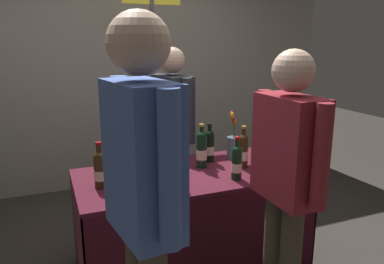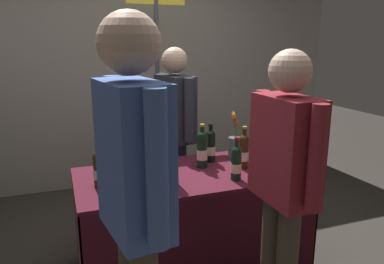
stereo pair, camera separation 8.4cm
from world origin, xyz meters
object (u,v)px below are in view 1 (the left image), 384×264
object	(u,v)px
tasting_table	(192,201)
wine_glass_near_vendor	(117,175)
vendor_presenter	(173,122)
display_bottle_0	(202,149)
taster_foreground_right	(287,171)
booth_signpost	(153,68)
featured_wine_bottle	(164,155)
flower_vase	(233,144)

from	to	relation	value
tasting_table	wine_glass_near_vendor	world-z (taller)	wine_glass_near_vendor
tasting_table	vendor_presenter	world-z (taller)	vendor_presenter
display_bottle_0	taster_foreground_right	world-z (taller)	taster_foreground_right
booth_signpost	wine_glass_near_vendor	bearing A→B (deg)	-115.82
vendor_presenter	taster_foreground_right	bearing A→B (deg)	-2.78
wine_glass_near_vendor	tasting_table	bearing A→B (deg)	9.54
booth_signpost	display_bottle_0	bearing A→B (deg)	-88.58
featured_wine_bottle	tasting_table	bearing A→B (deg)	-8.12
booth_signpost	featured_wine_bottle	bearing A→B (deg)	-103.22
tasting_table	vendor_presenter	bearing A→B (deg)	82.43
display_bottle_0	vendor_presenter	size ratio (longest dim) A/B	0.21
tasting_table	taster_foreground_right	xyz separation A→B (m)	(0.25, -0.76, 0.45)
tasting_table	flower_vase	size ratio (longest dim) A/B	4.27
tasting_table	booth_signpost	xyz separation A→B (m)	(0.08, 1.22, 0.88)
taster_foreground_right	tasting_table	bearing A→B (deg)	17.67
flower_vase	booth_signpost	xyz separation A→B (m)	(-0.35, 1.04, 0.55)
tasting_table	wine_glass_near_vendor	bearing A→B (deg)	-170.46
display_bottle_0	wine_glass_near_vendor	bearing A→B (deg)	-165.33
tasting_table	display_bottle_0	bearing A→B (deg)	36.34
featured_wine_bottle	taster_foreground_right	world-z (taller)	taster_foreground_right
tasting_table	display_bottle_0	world-z (taller)	display_bottle_0
wine_glass_near_vendor	display_bottle_0	bearing A→B (deg)	14.67
featured_wine_bottle	vendor_presenter	world-z (taller)	vendor_presenter
tasting_table	wine_glass_near_vendor	distance (m)	0.64
featured_wine_bottle	wine_glass_near_vendor	distance (m)	0.38
vendor_presenter	booth_signpost	size ratio (longest dim) A/B	0.73
flower_vase	vendor_presenter	distance (m)	0.61
display_bottle_0	wine_glass_near_vendor	distance (m)	0.69
tasting_table	flower_vase	bearing A→B (deg)	23.07
taster_foreground_right	flower_vase	bearing A→B (deg)	-11.33
taster_foreground_right	wine_glass_near_vendor	bearing A→B (deg)	49.68
featured_wine_bottle	taster_foreground_right	size ratio (longest dim) A/B	0.20
wine_glass_near_vendor	taster_foreground_right	xyz separation A→B (m)	(0.81, -0.67, 0.14)
flower_vase	taster_foreground_right	distance (m)	0.97
vendor_presenter	booth_signpost	distance (m)	0.70
wine_glass_near_vendor	taster_foreground_right	size ratio (longest dim) A/B	0.08
display_bottle_0	vendor_presenter	distance (m)	0.61
tasting_table	taster_foreground_right	world-z (taller)	taster_foreground_right
wine_glass_near_vendor	booth_signpost	size ratio (longest dim) A/B	0.06
display_bottle_0	vendor_presenter	world-z (taller)	vendor_presenter
tasting_table	featured_wine_bottle	distance (m)	0.42
display_bottle_0	booth_signpost	distance (m)	1.25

